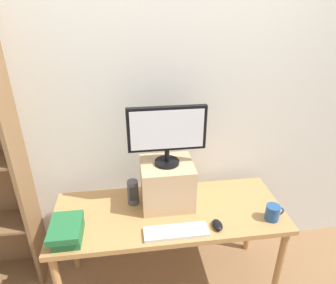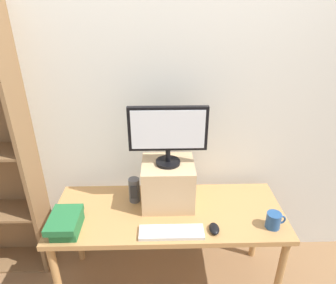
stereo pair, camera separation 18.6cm
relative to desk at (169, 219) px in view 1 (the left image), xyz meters
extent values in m
plane|color=olive|center=(0.00, 0.00, -0.63)|extent=(12.00, 12.00, 0.00)
cube|color=silver|center=(0.00, 0.43, 0.67)|extent=(7.00, 0.08, 2.60)
cube|color=#B7844C|center=(0.00, 0.00, 0.06)|extent=(1.57, 0.62, 0.04)
cylinder|color=#B7844C|center=(0.73, -0.26, -0.30)|extent=(0.05, 0.05, 0.67)
cylinder|color=#B7844C|center=(-0.73, 0.26, -0.30)|extent=(0.05, 0.05, 0.67)
cylinder|color=#B7844C|center=(0.73, 0.26, -0.30)|extent=(0.05, 0.05, 0.67)
cube|color=olive|center=(-0.98, 0.25, 0.41)|extent=(0.03, 0.28, 2.08)
cube|color=olive|center=(-1.34, 0.25, -0.62)|extent=(0.68, 0.27, 0.02)
cube|color=tan|center=(0.00, 0.10, 0.23)|extent=(0.35, 0.32, 0.32)
cylinder|color=black|center=(0.00, 0.10, 0.40)|extent=(0.16, 0.16, 0.02)
cylinder|color=black|center=(0.00, 0.10, 0.45)|extent=(0.03, 0.03, 0.09)
cube|color=black|center=(0.00, 0.10, 0.64)|extent=(0.50, 0.04, 0.29)
cube|color=silver|center=(0.00, 0.08, 0.64)|extent=(0.46, 0.00, 0.26)
cube|color=silver|center=(0.01, -0.22, 0.09)|extent=(0.40, 0.12, 0.02)
cube|color=white|center=(0.01, -0.22, 0.10)|extent=(0.38, 0.11, 0.00)
ellipsoid|color=black|center=(0.28, -0.20, 0.09)|extent=(0.06, 0.10, 0.04)
cube|color=#236B38|center=(-0.64, -0.17, 0.11)|extent=(0.16, 0.22, 0.06)
cube|color=#236B38|center=(-0.65, -0.17, 0.16)|extent=(0.18, 0.26, 0.04)
cylinder|color=#234C84|center=(0.66, -0.18, 0.13)|extent=(0.09, 0.09, 0.10)
torus|color=#234C84|center=(0.70, -0.18, 0.13)|extent=(0.07, 0.01, 0.07)
cylinder|color=#4C4C51|center=(-0.24, 0.12, 0.17)|extent=(0.08, 0.08, 0.18)
cube|color=#2D2D30|center=(-0.24, 0.08, 0.18)|extent=(0.05, 0.00, 0.10)
camera|label=1|loc=(-0.23, -1.61, 1.40)|focal=32.00mm
camera|label=2|loc=(-0.05, -1.63, 1.40)|focal=32.00mm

